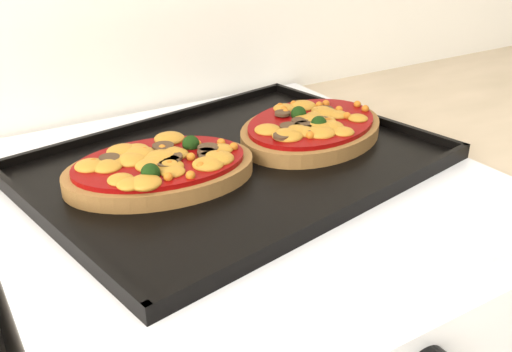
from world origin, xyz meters
TOP-DOWN VIEW (x-y plane):
  - baking_tray at (0.03, 1.72)m, footprint 0.57×0.46m
  - pizza_left at (-0.07, 1.73)m, footprint 0.25×0.19m
  - pizza_right at (0.17, 1.74)m, footprint 0.28×0.24m

SIDE VIEW (x-z plane):
  - baking_tray at x=0.03m, z-range 0.91..0.93m
  - pizza_left at x=-0.07m, z-range 0.92..0.95m
  - pizza_right at x=0.17m, z-range 0.92..0.95m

